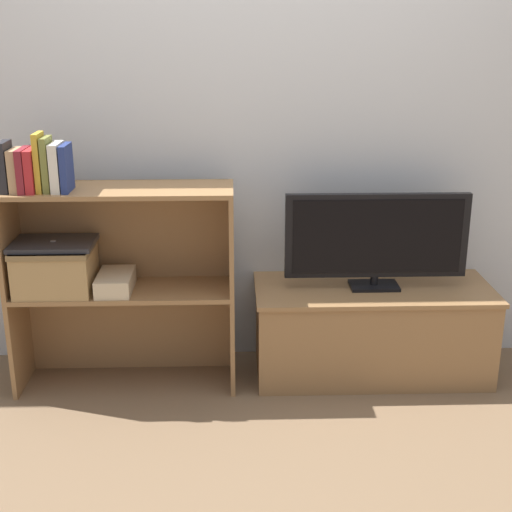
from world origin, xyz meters
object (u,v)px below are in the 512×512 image
Objects in this scene: storage_basket_left at (56,266)px; tv at (377,238)px; book_crimson at (33,170)px; tv_stand at (371,330)px; book_charcoal at (5,167)px; book_maroon at (24,170)px; laptop at (53,243)px; book_mustard at (40,162)px; book_tan at (16,170)px; book_ivory at (57,167)px; book_olive at (47,164)px; book_navy at (67,168)px; magazine_stack at (115,282)px.

tv is at bearing 3.03° from storage_basket_left.
tv_stand is at bearing 4.59° from book_crimson.
storage_basket_left is (0.16, 0.04, -0.45)m from book_charcoal.
book_maroon reaches higher than laptop.
tv_stand is 5.24× the size of book_charcoal.
book_mustard is at bearing -175.37° from tv.
book_mustard is (0.10, 0.00, 0.03)m from book_tan.
book_charcoal reaches higher than book_maroon.
book_ivory reaches higher than book_tan.
book_olive is at bearing -68.00° from storage_basket_left.
book_crimson is at bearing 180.00° from book_ivory.
storage_basket_left is at bearing 27.02° from book_maroon.
book_tan is (-1.53, -0.12, 0.79)m from tv_stand.
tv_stand is 1.70m from book_maroon.
book_maroon is (-1.50, -0.12, 0.34)m from tv.
tv_stand is 4.50× the size of book_mustard.
book_mustard is (-1.43, -0.12, 0.82)m from tv_stand.
book_ivory reaches higher than book_crimson.
tv_stand is 3.28× the size of storage_basket_left.
book_charcoal is at bearing 180.00° from book_tan.
book_navy is at bearing 0.00° from book_crimson.
book_tan is 0.63m from magazine_stack.
tv is at bearing 4.21° from book_charcoal.
tv is 1.18m from magazine_stack.
laptop is (-0.02, 0.04, -0.35)m from book_olive.
book_olive is at bearing 180.00° from book_navy.
book_navy is at bearing -23.70° from storage_basket_left.
laptop is (-0.06, 0.04, -0.34)m from book_ivory.
book_navy is 0.59× the size of storage_basket_left.
tv reaches higher than storage_basket_left.
book_navy is 0.55× the size of laptop.
book_charcoal reaches higher than book_tan.
book_maroon is 0.51× the size of laptop.
book_mustard is 0.36m from laptop.
book_crimson is at bearing 180.00° from book_olive.
book_navy reaches higher than tv.
book_maroon reaches higher than book_crimson.
book_mustard is at bearing 0.00° from book_charcoal.
laptop is at bearing -176.91° from tv_stand.
book_ivory reaches higher than magazine_stack.
book_mustard reaches higher than laptop.
book_olive reaches higher than book_tan.
book_olive is 0.91× the size of magazine_stack.
book_crimson is at bearing -138.36° from laptop.
tv_stand is at bearing 3.09° from storage_basket_left.
book_maroon is 0.72× the size of magazine_stack.
book_crimson is 0.05m from book_mustard.
laptop is at bearing 112.00° from book_olive.
magazine_stack is (0.37, 0.03, -0.51)m from book_tan.
storage_basket_left is (-1.42, -0.08, 0.36)m from tv_stand.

